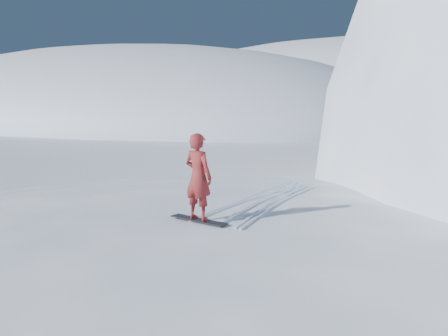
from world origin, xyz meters
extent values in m
ellipsoid|color=white|center=(1.00, 3.00, 0.00)|extent=(36.00, 28.00, 4.80)
ellipsoid|color=white|center=(-70.00, 60.00, 0.00)|extent=(120.00, 70.00, 28.00)
ellipsoid|color=white|center=(-40.00, 110.00, 0.00)|extent=(140.00, 90.00, 36.00)
ellipsoid|color=white|center=(-2.00, 6.00, 0.00)|extent=(7.00, 6.30, 1.00)
cube|color=black|center=(-1.82, 1.76, 2.41)|extent=(1.54, 0.34, 0.03)
imported|color=maroon|center=(-1.82, 1.76, 3.42)|extent=(0.74, 0.50, 1.99)
ellipsoid|color=white|center=(-56.30, 30.66, 0.00)|extent=(9.76, 7.81, 6.83)
cube|color=silver|center=(-2.26, 4.62, 2.42)|extent=(0.63, 5.98, 0.04)
cube|color=silver|center=(-1.85, 4.62, 2.42)|extent=(1.32, 5.88, 0.04)
cube|color=silver|center=(-1.52, 4.62, 2.42)|extent=(1.55, 5.83, 0.04)
cube|color=silver|center=(-1.33, 4.62, 2.42)|extent=(1.46, 5.85, 0.04)
camera|label=1|loc=(5.19, -6.95, 5.32)|focal=40.00mm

